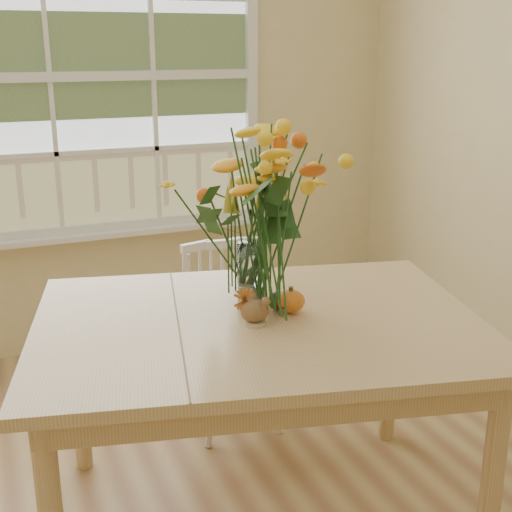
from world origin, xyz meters
name	(u,v)px	position (x,y,z in m)	size (l,w,h in m)	color
wall_back	(52,115)	(0.00, 2.25, 1.35)	(4.00, 0.02, 2.70)	beige
window	(50,81)	(0.00, 2.21, 1.53)	(2.42, 0.12, 1.74)	silver
dining_table	(258,343)	(0.43, 0.43, 0.72)	(1.72, 1.39, 0.81)	tan
windsor_chair	(228,324)	(0.59, 1.17, 0.47)	(0.41, 0.39, 0.84)	white
flower_vase	(252,211)	(0.46, 0.53, 1.17)	(0.50, 0.50, 0.59)	white
pumpkin	(291,302)	(0.56, 0.44, 0.85)	(0.10, 0.10, 0.08)	#C05816
turkey_figurine	(255,311)	(0.40, 0.38, 0.86)	(0.11, 0.09, 0.12)	#CCB78C
dark_gourd	(278,302)	(0.53, 0.47, 0.85)	(0.12, 0.07, 0.07)	#38160F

